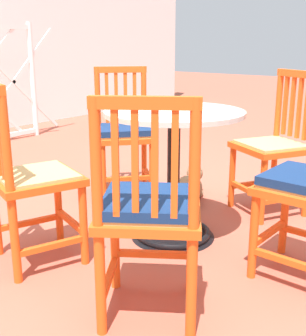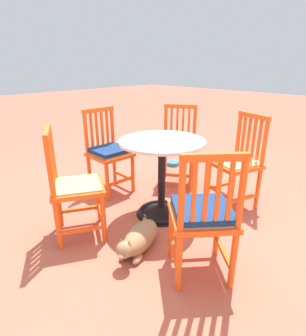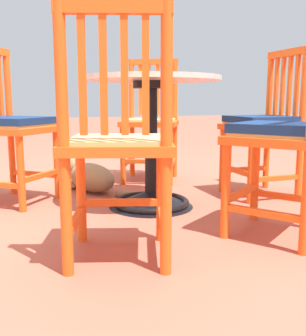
# 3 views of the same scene
# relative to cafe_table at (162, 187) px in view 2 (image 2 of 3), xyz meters

# --- Properties ---
(ground_plane) EXTENTS (24.00, 24.00, 0.00)m
(ground_plane) POSITION_rel_cafe_table_xyz_m (0.11, 0.06, -0.28)
(ground_plane) COLOR #AD5642
(cafe_table) EXTENTS (0.76, 0.76, 0.73)m
(cafe_table) POSITION_rel_cafe_table_xyz_m (0.00, 0.00, 0.00)
(cafe_table) COLOR black
(cafe_table) RESTS_ON ground_plane
(orange_chair_near_fence) EXTENTS (0.54, 0.54, 0.91)m
(orange_chair_near_fence) POSITION_rel_cafe_table_xyz_m (0.74, -0.27, 0.15)
(orange_chair_near_fence) COLOR #EA5619
(orange_chair_near_fence) RESTS_ON ground_plane
(orange_chair_tucked_in) EXTENTS (0.56, 0.56, 0.91)m
(orange_chair_tucked_in) POSITION_rel_cafe_table_xyz_m (0.40, 0.72, 0.16)
(orange_chair_tucked_in) COLOR #EA5619
(orange_chair_tucked_in) RESTS_ON ground_plane
(orange_chair_facing_out) EXTENTS (0.51, 0.51, 0.91)m
(orange_chair_facing_out) POSITION_rel_cafe_table_xyz_m (-0.67, 0.38, 0.15)
(orange_chair_facing_out) COLOR #EA5619
(orange_chair_facing_out) RESTS_ON ground_plane
(orange_chair_by_planter) EXTENTS (0.55, 0.55, 0.91)m
(orange_chair_by_planter) POSITION_rel_cafe_table_xyz_m (-0.67, -0.37, 0.16)
(orange_chair_by_planter) COLOR #EA5619
(orange_chair_by_planter) RESTS_ON ground_plane
(orange_chair_at_corner) EXTENTS (0.41, 0.41, 0.91)m
(orange_chair_at_corner) POSITION_rel_cafe_table_xyz_m (0.02, -0.76, 0.16)
(orange_chair_at_corner) COLOR #EA5619
(orange_chair_at_corner) RESTS_ON ground_plane
(tabby_cat) EXTENTS (0.64, 0.47, 0.23)m
(tabby_cat) POSITION_rel_cafe_table_xyz_m (0.53, 0.25, -0.19)
(tabby_cat) COLOR #8E704C
(tabby_cat) RESTS_ON ground_plane
(pet_water_bowl) EXTENTS (0.17, 0.17, 0.05)m
(pet_water_bowl) POSITION_rel_cafe_table_xyz_m (-1.10, -0.79, -0.26)
(pet_water_bowl) COLOR teal
(pet_water_bowl) RESTS_ON ground_plane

